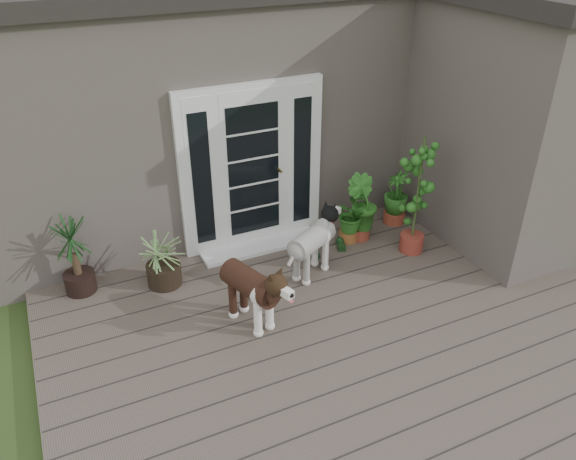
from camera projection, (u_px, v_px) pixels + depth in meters
name	position (u px, v px, depth m)	size (l,w,h in m)	color
deck	(350.00, 337.00, 6.02)	(6.20, 4.60, 0.12)	#6B5B4C
house_main	(214.00, 94.00, 8.60)	(7.40, 4.00, 3.10)	#665E54
house_wing	(508.00, 132.00, 7.20)	(1.60, 2.40, 3.10)	#665E54
door_unit	(252.00, 167.00, 7.10)	(1.90, 0.14, 2.15)	white
door_step	(260.00, 245.00, 7.47)	(1.60, 0.40, 0.05)	white
brindle_dog	(251.00, 294.00, 5.94)	(0.40, 0.92, 0.77)	#3F2216
white_dog	(312.00, 249.00, 6.76)	(0.37, 0.87, 0.72)	silver
spider_plant	(162.00, 258.00, 6.59)	(0.68, 0.68, 0.73)	#7B9D60
yucca	(74.00, 256.00, 6.40)	(0.67, 0.67, 0.97)	black
herb_a	(349.00, 222.00, 7.48)	(0.46, 0.46, 0.58)	#1B601E
herb_b	(361.00, 216.00, 7.52)	(0.46, 0.46, 0.69)	#1C6521
herb_c	(395.00, 202.00, 7.92)	(0.41, 0.41, 0.64)	#1A5E21
sapling	(418.00, 194.00, 7.00)	(0.48, 0.48, 1.65)	#154C17
clog_left	(313.00, 251.00, 7.31)	(0.15, 0.31, 0.09)	#15341C
clog_right	(341.00, 244.00, 7.46)	(0.13, 0.28, 0.08)	black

